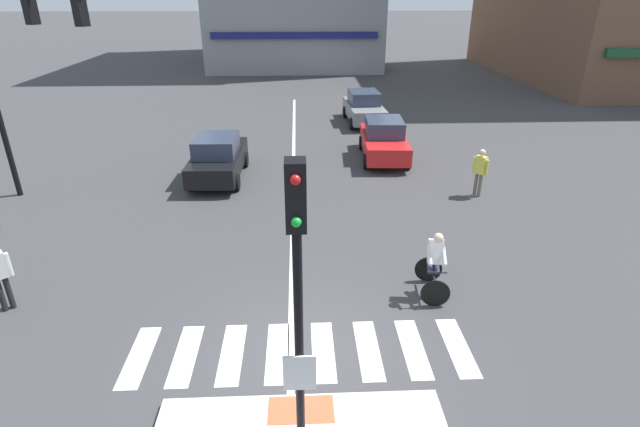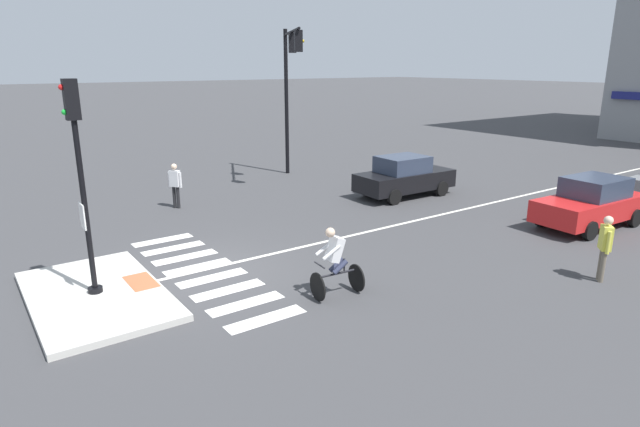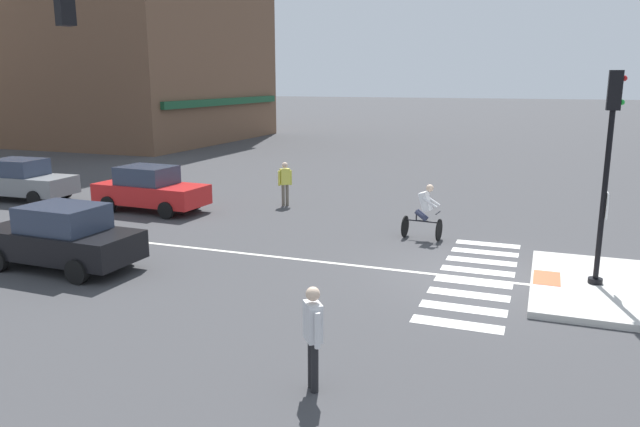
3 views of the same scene
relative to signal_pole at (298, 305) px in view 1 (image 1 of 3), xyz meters
The scene contains 18 objects.
ground_plane 4.00m from the signal_pole, 90.00° to the left, with size 300.00×300.00×0.00m, color #3D3D3F.
tactile_pad_front 3.03m from the signal_pole, 90.00° to the left, with size 1.10×0.60×0.01m, color #DB5B38.
signal_pole is the anchor object (origin of this frame).
crosswalk_stripe_a 5.11m from the signal_pole, 139.84° to the left, with size 0.44×1.80×0.01m, color silver.
crosswalk_stripe_b 4.60m from the signal_pole, 130.24° to the left, with size 0.44×1.80×0.01m, color silver.
crosswalk_stripe_c 4.23m from the signal_pole, 116.92° to the left, with size 0.44×1.80×0.01m, color silver.
crosswalk_stripe_d 4.04m from the signal_pole, 99.61° to the left, with size 0.44×1.80×0.01m, color silver.
crosswalk_stripe_e 4.04m from the signal_pole, 80.39° to the left, with size 0.44×1.80×0.01m, color silver.
crosswalk_stripe_f 4.23m from the signal_pole, 63.08° to the left, with size 0.44×1.80×0.01m, color silver.
crosswalk_stripe_g 4.60m from the signal_pole, 49.76° to the left, with size 0.44×1.80×0.01m, color silver.
crosswalk_stripe_h 5.11m from the signal_pole, 40.16° to the left, with size 0.44×1.80×0.01m, color silver.
lane_centre_line 12.99m from the signal_pole, 90.83° to the left, with size 0.14×28.00×0.01m, color silver.
traffic_light_mast 13.61m from the signal_pole, 128.30° to the left, with size 4.29×2.16×6.71m.
car_red_eastbound_far 15.22m from the signal_pole, 76.24° to the left, with size 2.01×4.18×1.64m.
car_grey_eastbound_distant 21.04m from the signal_pole, 80.35° to the left, with size 1.99×4.18×1.64m.
car_black_westbound_far 13.09m from the signal_pole, 103.29° to the left, with size 1.94×4.15×1.64m.
cyclist 5.89m from the signal_pole, 55.77° to the left, with size 0.76×1.15×1.68m.
pedestrian_waiting_far_side 12.28m from the signal_pole, 59.42° to the left, with size 0.41×0.43×1.67m.
Camera 1 is at (0.04, -7.72, 6.59)m, focal length 27.70 mm.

